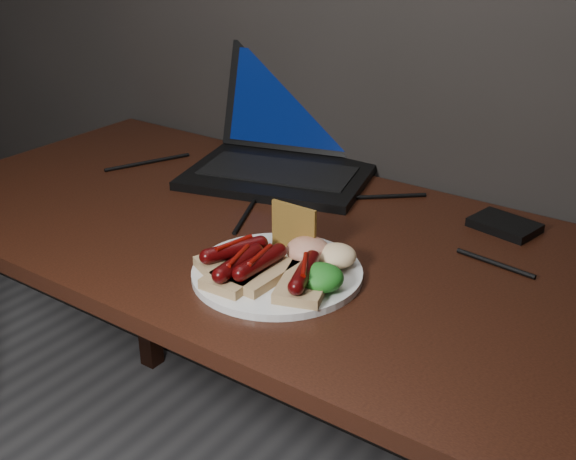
# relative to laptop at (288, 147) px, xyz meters

# --- Properties ---
(desk) EXTENTS (1.40, 0.70, 0.75)m
(desk) POSITION_rel_laptop_xyz_m (0.12, -0.27, -0.14)
(desk) COLOR #38180E
(desk) RESTS_ON ground
(laptop) EXTENTS (0.46, 0.44, 0.25)m
(laptop) POSITION_rel_laptop_xyz_m (0.00, 0.00, 0.00)
(laptop) COLOR black
(laptop) RESTS_ON desk
(hard_drive) EXTENTS (0.13, 0.10, 0.02)m
(hard_drive) POSITION_rel_laptop_xyz_m (0.50, -0.02, -0.04)
(hard_drive) COLOR black
(hard_drive) RESTS_ON desk
(desk_cables) EXTENTS (0.93, 0.37, 0.01)m
(desk_cables) POSITION_rel_laptop_xyz_m (0.11, -0.14, -0.05)
(desk_cables) COLOR black
(desk_cables) RESTS_ON desk
(plate) EXTENTS (0.30, 0.30, 0.01)m
(plate) POSITION_rel_laptop_xyz_m (0.27, -0.40, -0.05)
(plate) COLOR silver
(plate) RESTS_ON desk
(bread_sausage_left) EXTENTS (0.11, 0.13, 0.04)m
(bread_sausage_left) POSITION_rel_laptop_xyz_m (0.20, -0.43, -0.02)
(bread_sausage_left) COLOR tan
(bread_sausage_left) RESTS_ON plate
(bread_sausage_center) EXTENTS (0.07, 0.12, 0.04)m
(bread_sausage_center) POSITION_rel_laptop_xyz_m (0.26, -0.44, -0.02)
(bread_sausage_center) COLOR tan
(bread_sausage_center) RESTS_ON plate
(bread_sausage_right) EXTENTS (0.10, 0.13, 0.04)m
(bread_sausage_right) POSITION_rel_laptop_xyz_m (0.34, -0.43, -0.02)
(bread_sausage_right) COLOR tan
(bread_sausage_right) RESTS_ON plate
(bread_sausage_extra) EXTENTS (0.08, 0.12, 0.04)m
(bread_sausage_extra) POSITION_rel_laptop_xyz_m (0.24, -0.46, -0.02)
(bread_sausage_extra) COLOR tan
(bread_sausage_extra) RESTS_ON plate
(crispbread) EXTENTS (0.09, 0.01, 0.08)m
(crispbread) POSITION_rel_laptop_xyz_m (0.25, -0.34, 0.00)
(crispbread) COLOR #AE7C2F
(crispbread) RESTS_ON plate
(salad_greens) EXTENTS (0.07, 0.07, 0.04)m
(salad_greens) POSITION_rel_laptop_xyz_m (0.36, -0.42, -0.02)
(salad_greens) COLOR #125D16
(salad_greens) RESTS_ON plate
(salsa_mound) EXTENTS (0.07, 0.07, 0.04)m
(salsa_mound) POSITION_rel_laptop_xyz_m (0.29, -0.35, -0.02)
(salsa_mound) COLOR maroon
(salsa_mound) RESTS_ON plate
(coleslaw_mound) EXTENTS (0.06, 0.06, 0.04)m
(coleslaw_mound) POSITION_rel_laptop_xyz_m (0.34, -0.34, -0.02)
(coleslaw_mound) COLOR white
(coleslaw_mound) RESTS_ON plate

